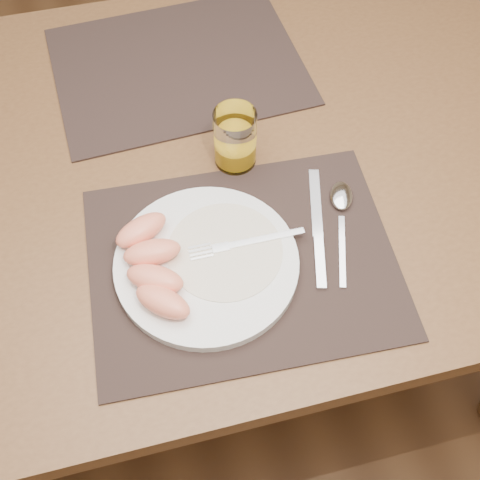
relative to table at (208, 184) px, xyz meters
name	(u,v)px	position (x,y,z in m)	size (l,w,h in m)	color
ground	(219,335)	(0.00, 0.00, -0.67)	(5.00, 5.00, 0.00)	#55361D
table	(208,184)	(0.00, 0.00, 0.00)	(1.40, 0.90, 0.75)	brown
placemat_near	(243,262)	(0.01, -0.22, 0.09)	(0.45, 0.35, 0.00)	#2E211D
placemat_far	(178,66)	(-0.01, 0.22, 0.09)	(0.45, 0.35, 0.00)	#2E211D
plate	(207,263)	(-0.05, -0.22, 0.10)	(0.27, 0.27, 0.02)	white
plate_dressing	(225,250)	(-0.02, -0.21, 0.10)	(0.17, 0.17, 0.00)	white
fork	(237,244)	(0.00, -0.20, 0.11)	(0.17, 0.02, 0.00)	silver
knife	(318,236)	(0.13, -0.21, 0.09)	(0.07, 0.22, 0.01)	silver
spoon	(341,204)	(0.18, -0.16, 0.09)	(0.08, 0.19, 0.01)	silver
juice_glass	(235,141)	(0.04, -0.03, 0.13)	(0.07, 0.07, 0.10)	white
grapefruit_wedges	(153,265)	(-0.12, -0.21, 0.12)	(0.10, 0.20, 0.03)	#FF8D68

